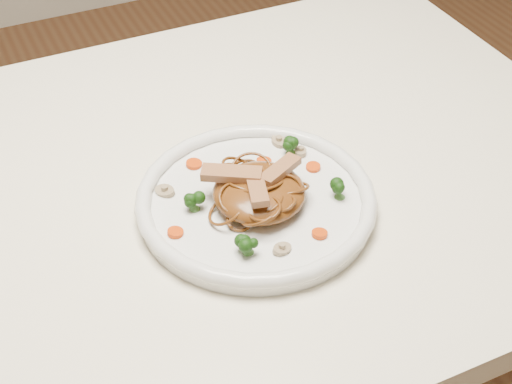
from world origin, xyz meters
name	(u,v)px	position (x,y,z in m)	size (l,w,h in m)	color
table	(185,239)	(0.00, 0.00, 0.65)	(1.20, 0.80, 0.75)	white
plate	(256,205)	(0.07, -0.09, 0.76)	(0.30, 0.30, 0.02)	white
noodle_mound	(259,192)	(0.07, -0.09, 0.78)	(0.12, 0.12, 0.04)	#5E2F12
chicken_a	(280,170)	(0.10, -0.09, 0.80)	(0.06, 0.02, 0.01)	#A7784E
chicken_b	(232,174)	(0.04, -0.07, 0.81)	(0.07, 0.02, 0.01)	#A7784E
chicken_c	(257,188)	(0.06, -0.11, 0.80)	(0.07, 0.02, 0.01)	#A7784E
broccoli_0	(291,144)	(0.15, -0.02, 0.78)	(0.03, 0.03, 0.03)	#14360B
broccoli_1	(194,200)	(-0.01, -0.07, 0.78)	(0.02, 0.02, 0.03)	#14360B
broccoli_2	(248,243)	(0.02, -0.17, 0.78)	(0.03, 0.03, 0.03)	#14360B
broccoli_3	(340,189)	(0.17, -0.13, 0.78)	(0.02, 0.02, 0.03)	#14360B
carrot_0	(264,162)	(0.11, -0.02, 0.77)	(0.02, 0.02, 0.01)	#CC3B07
carrot_1	(175,232)	(-0.04, -0.10, 0.77)	(0.02, 0.02, 0.01)	#CC3B07
carrot_2	(313,167)	(0.16, -0.06, 0.77)	(0.02, 0.02, 0.01)	#CC3B07
carrot_3	(194,164)	(0.02, 0.01, 0.77)	(0.02, 0.02, 0.01)	#CC3B07
carrot_4	(320,234)	(0.11, -0.18, 0.77)	(0.02, 0.02, 0.01)	#CC3B07
mushroom_0	(282,249)	(0.06, -0.18, 0.77)	(0.02, 0.02, 0.01)	gray
mushroom_1	(301,152)	(0.16, -0.02, 0.77)	(0.02, 0.02, 0.01)	gray
mushroom_2	(165,191)	(-0.03, -0.02, 0.77)	(0.03, 0.03, 0.01)	gray
mushroom_3	(279,141)	(0.15, 0.01, 0.77)	(0.03, 0.03, 0.01)	gray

